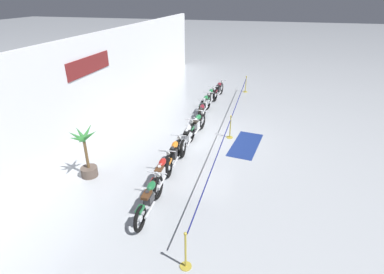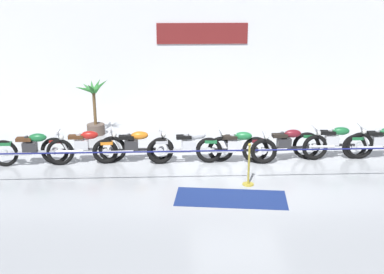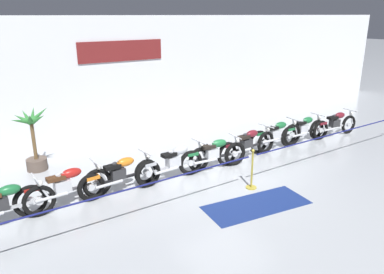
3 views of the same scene
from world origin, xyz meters
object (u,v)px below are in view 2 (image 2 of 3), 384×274
Objects in this scene: motorcycle_green_6 at (334,142)px; motorcycle_green_7 at (381,143)px; motorcycle_silver_3 at (191,146)px; floor_banner at (231,198)px; motorcycle_red_1 at (84,146)px; motorcycle_maroon_5 at (286,145)px; motorcycle_orange_2 at (134,147)px; motorcycle_green_4 at (237,147)px; stanchion_mid_left at (249,171)px; potted_palm_left_of_row at (94,109)px; stanchion_far_left at (181,156)px; motorcycle_green_0 at (32,149)px.

motorcycle_green_7 is (1.31, -0.02, -0.03)m from motorcycle_green_6.
floor_banner is at bearing -70.70° from motorcycle_silver_3.
motorcycle_red_1 is 0.95× the size of motorcycle_maroon_5.
motorcycle_red_1 is at bearing 179.71° from motorcycle_orange_2.
motorcycle_green_6 reaches higher than floor_banner.
floor_banner is (-4.44, -2.44, -0.45)m from motorcycle_green_7.
motorcycle_green_7 is at bearing 3.08° from motorcycle_green_4.
motorcycle_green_6 is at bearing 4.93° from motorcycle_green_4.
motorcycle_maroon_5 is at bearing -177.51° from motorcycle_green_7.
stanchion_mid_left is at bearing -128.80° from motorcycle_maroon_5.
motorcycle_maroon_5 reaches higher than motorcycle_silver_3.
motorcycle_red_1 is at bearing -88.10° from potted_palm_left_of_row.
motorcycle_green_7 is 0.85× the size of floor_banner.
motorcycle_green_7 reaches higher than floor_banner.
motorcycle_green_6 is 4.01m from floor_banner.
motorcycle_green_4 is 1.36m from motorcycle_maroon_5.
motorcycle_green_7 is 2.01× the size of stanchion_mid_left.
stanchion_far_left is at bearing 180.00° from stanchion_mid_left.
motorcycle_green_4 is 2.31m from floor_banner.
motorcycle_red_1 is 1.04× the size of motorcycle_orange_2.
stanchion_mid_left is (-3.93, -1.69, -0.10)m from motorcycle_green_7.
motorcycle_green_0 is 6.78m from motorcycle_maroon_5.
motorcycle_silver_3 reaches higher than motorcycle_orange_2.
motorcycle_green_0 reaches higher than motorcycle_silver_3.
motorcycle_green_0 is 3.05m from potted_palm_left_of_row.
motorcycle_maroon_5 is at bearing -1.07° from motorcycle_orange_2.
motorcycle_green_4 reaches higher than motorcycle_green_7.
motorcycle_silver_3 is at bearing -178.60° from motorcycle_green_7.
stanchion_mid_left is at bearing 63.22° from floor_banner.
stanchion_far_left is (-1.53, -1.47, 0.31)m from motorcycle_green_4.
motorcycle_maroon_5 is at bearing 51.20° from stanchion_mid_left.
motorcycle_green_6 is (6.81, 0.05, 0.01)m from motorcycle_red_1.
motorcycle_silver_3 is 1.08× the size of motorcycle_green_4.
motorcycle_silver_3 is 1.28× the size of potted_palm_left_of_row.
motorcycle_green_4 is at bearing -2.57° from motorcycle_red_1.
motorcycle_green_7 is at bearing 36.26° from floor_banner.
motorcycle_green_6 is at bearing 0.60° from motorcycle_orange_2.
motorcycle_red_1 is 1.05× the size of motorcycle_green_4.
stanchion_far_left is 5.61× the size of floor_banner.
motorcycle_maroon_5 reaches higher than motorcycle_green_4.
floor_banner is at bearing -33.18° from motorcycle_red_1.
stanchion_mid_left is 0.97m from floor_banner.
motorcycle_red_1 is at bearing 179.12° from motorcycle_maroon_5.
motorcycle_maroon_5 is 3.30m from stanchion_far_left.
motorcycle_green_6 is at bearing 45.60° from floor_banner.
motorcycle_green_4 is 5.05m from potted_palm_left_of_row.
stanchion_mid_left reaches higher than motorcycle_green_0.
stanchion_mid_left is at bearing 0.00° from stanchion_far_left.
stanchion_far_left is at bearing -136.06° from motorcycle_green_4.
potted_palm_left_of_row reaches higher than stanchion_far_left.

